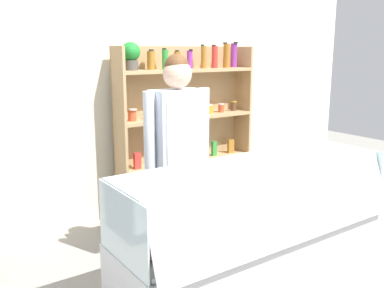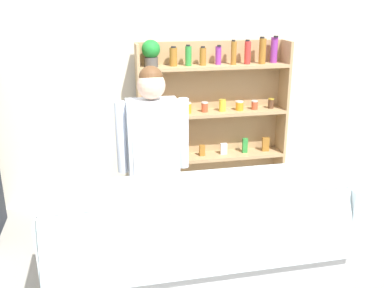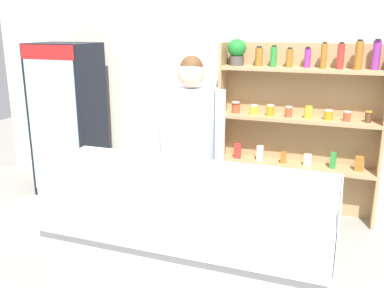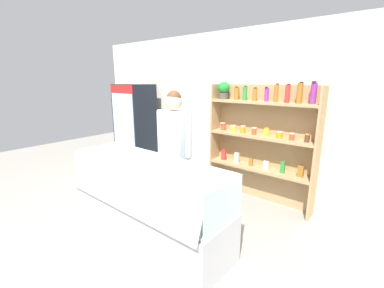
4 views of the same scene
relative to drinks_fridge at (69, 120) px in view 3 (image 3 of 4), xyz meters
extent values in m
cube|color=silver|center=(2.06, 0.55, 0.44)|extent=(6.80, 0.10, 2.70)
cube|color=black|center=(0.00, 0.01, 0.00)|extent=(0.74, 0.58, 1.82)
cube|color=silver|center=(0.00, -0.29, 0.00)|extent=(0.66, 0.01, 1.62)
cube|color=red|center=(0.00, -0.29, 0.82)|extent=(0.70, 0.01, 0.16)
cylinder|color=red|center=(-0.21, -0.23, -0.58)|extent=(0.06, 0.06, 0.16)
cylinder|color=orange|center=(0.00, -0.23, -0.58)|extent=(0.06, 0.06, 0.15)
cylinder|color=silver|center=(0.21, -0.23, -0.55)|extent=(0.05, 0.05, 0.21)
cylinder|color=orange|center=(-0.21, -0.23, -0.11)|extent=(0.06, 0.06, 0.14)
cylinder|color=silver|center=(0.00, -0.23, -0.09)|extent=(0.05, 0.05, 0.18)
cylinder|color=purple|center=(0.21, -0.23, -0.10)|extent=(0.06, 0.06, 0.18)
cylinder|color=red|center=(-0.21, -0.23, 0.36)|extent=(0.05, 0.05, 0.14)
cylinder|color=red|center=(0.00, -0.23, 0.37)|extent=(0.06, 0.06, 0.17)
cylinder|color=#3356B2|center=(0.21, -0.23, 0.39)|extent=(0.05, 0.05, 0.21)
cube|color=tan|center=(2.67, 0.40, 0.01)|extent=(1.67, 0.02, 1.84)
cube|color=tan|center=(1.85, 0.26, 0.01)|extent=(0.03, 0.28, 1.84)
cube|color=tan|center=(3.49, 0.26, 0.01)|extent=(0.03, 0.28, 1.84)
cube|color=tan|center=(2.67, 0.26, -0.36)|extent=(1.61, 0.28, 0.04)
cube|color=tan|center=(2.67, 0.26, 0.16)|extent=(1.61, 0.28, 0.04)
cube|color=tan|center=(2.67, 0.26, 0.67)|extent=(1.61, 0.28, 0.04)
cylinder|color=#4C4742|center=(2.00, 0.26, 0.74)|extent=(0.14, 0.14, 0.10)
sphere|color=#1E822D|center=(2.00, 0.26, 0.87)|extent=(0.19, 0.19, 0.19)
cylinder|color=#9E6623|center=(2.23, 0.27, 0.78)|extent=(0.08, 0.08, 0.19)
cylinder|color=black|center=(2.23, 0.26, 0.89)|extent=(0.05, 0.05, 0.02)
cylinder|color=#2D8C38|center=(2.39, 0.24, 0.79)|extent=(0.07, 0.07, 0.20)
cylinder|color=black|center=(2.39, 0.26, 0.90)|extent=(0.04, 0.04, 0.02)
cylinder|color=#9E6623|center=(2.54, 0.26, 0.78)|extent=(0.07, 0.07, 0.18)
cylinder|color=black|center=(2.54, 0.26, 0.88)|extent=(0.04, 0.04, 0.02)
cylinder|color=purple|center=(2.72, 0.28, 0.79)|extent=(0.06, 0.06, 0.19)
cylinder|color=black|center=(2.72, 0.26, 0.89)|extent=(0.04, 0.04, 0.02)
cylinder|color=#9E6623|center=(2.88, 0.23, 0.81)|extent=(0.06, 0.06, 0.24)
cylinder|color=black|center=(2.88, 0.26, 0.94)|extent=(0.04, 0.04, 0.02)
cylinder|color=red|center=(3.04, 0.24, 0.81)|extent=(0.07, 0.07, 0.24)
cylinder|color=black|center=(3.04, 0.26, 0.94)|extent=(0.04, 0.04, 0.02)
cylinder|color=#9E6623|center=(3.20, 0.23, 0.82)|extent=(0.08, 0.08, 0.27)
cylinder|color=black|center=(3.20, 0.26, 0.97)|extent=(0.05, 0.05, 0.02)
cylinder|color=purple|center=(3.36, 0.29, 0.83)|extent=(0.08, 0.08, 0.28)
cylinder|color=black|center=(3.36, 0.26, 0.97)|extent=(0.05, 0.05, 0.02)
cylinder|color=#BF4C2D|center=(2.00, 0.27, 0.23)|extent=(0.09, 0.09, 0.11)
cylinder|color=silver|center=(2.00, 0.26, 0.30)|extent=(0.09, 0.09, 0.01)
cylinder|color=yellow|center=(2.20, 0.26, 0.22)|extent=(0.09, 0.09, 0.09)
cylinder|color=silver|center=(2.20, 0.26, 0.27)|extent=(0.09, 0.09, 0.01)
cylinder|color=orange|center=(2.38, 0.25, 0.23)|extent=(0.08, 0.08, 0.11)
cylinder|color=silver|center=(2.38, 0.26, 0.29)|extent=(0.08, 0.08, 0.01)
cylinder|color=#BF4C2D|center=(2.57, 0.26, 0.23)|extent=(0.07, 0.07, 0.10)
cylinder|color=silver|center=(2.57, 0.26, 0.28)|extent=(0.07, 0.07, 0.01)
cylinder|color=yellow|center=(2.77, 0.25, 0.23)|extent=(0.08, 0.08, 0.12)
cylinder|color=gold|center=(2.77, 0.26, 0.30)|extent=(0.08, 0.08, 0.01)
cylinder|color=orange|center=(2.97, 0.25, 0.22)|extent=(0.09, 0.09, 0.09)
cylinder|color=silver|center=(2.97, 0.26, 0.27)|extent=(0.09, 0.09, 0.01)
cylinder|color=#BF4C2D|center=(3.15, 0.25, 0.22)|extent=(0.07, 0.07, 0.09)
cylinder|color=silver|center=(3.15, 0.26, 0.27)|extent=(0.07, 0.07, 0.01)
cylinder|color=brown|center=(3.35, 0.26, 0.23)|extent=(0.07, 0.07, 0.10)
cylinder|color=gold|center=(3.35, 0.26, 0.28)|extent=(0.07, 0.07, 0.01)
cube|color=red|center=(2.03, 0.26, -0.25)|extent=(0.08, 0.04, 0.17)
cube|color=silver|center=(2.29, 0.26, -0.25)|extent=(0.07, 0.04, 0.17)
cube|color=#9E6623|center=(2.55, 0.26, -0.28)|extent=(0.06, 0.05, 0.13)
cube|color=silver|center=(2.80, 0.26, -0.27)|extent=(0.08, 0.04, 0.13)
cube|color=#2D8C38|center=(3.06, 0.26, -0.25)|extent=(0.06, 0.04, 0.17)
cube|color=#9E6623|center=(3.31, 0.26, -0.26)|extent=(0.08, 0.05, 0.16)
cube|color=silver|center=(2.09, -1.50, -0.63)|extent=(2.15, 0.68, 0.55)
cube|color=white|center=(2.09, -1.50, -0.34)|extent=(2.09, 0.62, 0.03)
cube|color=silver|center=(2.09, -1.82, -0.13)|extent=(2.11, 0.16, 0.47)
cube|color=silver|center=(2.09, -1.45, 0.09)|extent=(2.11, 0.52, 0.01)
cube|color=silver|center=(1.02, -1.50, -0.13)|extent=(0.01, 0.64, 0.45)
cube|color=silver|center=(3.16, -1.50, -0.13)|extent=(0.01, 0.64, 0.45)
cube|color=tan|center=(1.27, -1.42, -0.30)|extent=(0.16, 0.14, 0.05)
cube|color=white|center=(1.27, -1.62, -0.30)|extent=(0.05, 0.03, 0.02)
cube|color=tan|center=(1.68, -1.42, -0.29)|extent=(0.16, 0.11, 0.06)
cube|color=white|center=(1.68, -1.62, -0.30)|extent=(0.05, 0.03, 0.02)
cube|color=tan|center=(2.09, -1.42, -0.30)|extent=(0.16, 0.14, 0.06)
cube|color=white|center=(2.09, -1.62, -0.30)|extent=(0.05, 0.03, 0.02)
cube|color=tan|center=(2.49, -1.42, -0.30)|extent=(0.17, 0.14, 0.05)
cube|color=white|center=(2.49, -1.62, -0.30)|extent=(0.05, 0.03, 0.02)
cube|color=tan|center=(2.90, -1.42, -0.30)|extent=(0.16, 0.11, 0.05)
cube|color=white|center=(2.90, -1.62, -0.30)|extent=(0.05, 0.03, 0.02)
cylinder|color=#C1706B|center=(1.19, -1.60, -0.26)|extent=(0.20, 0.14, 0.13)
cylinder|color=#A35B4C|center=(1.41, -1.60, -0.25)|extent=(0.20, 0.16, 0.15)
cylinder|color=#A35B4C|center=(1.63, -1.60, -0.26)|extent=(0.18, 0.14, 0.12)
cylinder|color=white|center=(2.63, -1.58, -0.23)|extent=(0.07, 0.07, 0.18)
cylinder|color=white|center=(2.73, -1.58, -0.23)|extent=(0.07, 0.07, 0.19)
cylinder|color=#383D51|center=(1.77, -0.79, -0.50)|extent=(0.13, 0.13, 0.82)
cylinder|color=#383D51|center=(1.96, -0.79, -0.50)|extent=(0.13, 0.13, 0.82)
cube|color=silver|center=(1.87, -0.79, 0.25)|extent=(0.42, 0.24, 0.67)
cube|color=white|center=(1.87, -0.92, -0.11)|extent=(0.36, 0.01, 1.26)
cylinder|color=silver|center=(1.61, -0.79, 0.28)|extent=(0.09, 0.09, 0.61)
cylinder|color=silver|center=(2.13, -0.79, 0.28)|extent=(0.09, 0.09, 0.61)
sphere|color=#D8AD8E|center=(1.87, -0.79, 0.70)|extent=(0.23, 0.23, 0.23)
sphere|color=brown|center=(1.87, -0.78, 0.76)|extent=(0.20, 0.20, 0.20)
camera|label=1|loc=(0.03, -3.65, 0.89)|focal=40.00mm
camera|label=2|loc=(1.48, -4.19, 1.38)|focal=40.00mm
camera|label=3|loc=(3.13, -4.22, 1.12)|focal=40.00mm
camera|label=4|loc=(4.29, -3.34, 1.00)|focal=24.00mm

